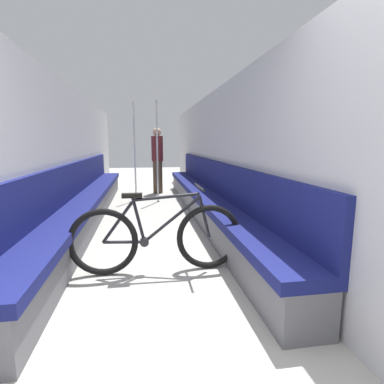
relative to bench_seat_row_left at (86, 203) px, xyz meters
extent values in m
cube|color=#B2B2B7|center=(-0.25, -0.09, 0.81)|extent=(0.10, 11.16, 2.25)
cube|color=#B2B2B7|center=(2.31, -0.09, 0.81)|extent=(0.10, 11.16, 2.25)
cube|color=#5B5B60|center=(0.03, 0.00, -0.14)|extent=(0.40, 7.07, 0.37)
cube|color=navy|center=(0.03, 0.00, 0.10)|extent=(0.47, 7.07, 0.10)
cube|color=navy|center=(-0.17, 0.00, 0.42)|extent=(0.07, 7.07, 0.53)
cube|color=#5B5B60|center=(2.02, 0.00, -0.14)|extent=(0.40, 7.07, 0.37)
cube|color=navy|center=(2.02, 0.00, 0.10)|extent=(0.47, 7.07, 0.10)
cube|color=navy|center=(2.22, 0.00, 0.42)|extent=(0.07, 7.07, 0.53)
torus|color=black|center=(0.55, -2.20, 0.02)|extent=(0.69, 0.06, 0.69)
torus|color=black|center=(1.63, -2.20, 0.02)|extent=(0.69, 0.06, 0.69)
cylinder|color=black|center=(0.75, -2.20, 0.01)|extent=(0.41, 0.03, 0.05)
cylinder|color=black|center=(0.70, -2.20, 0.22)|extent=(0.32, 0.03, 0.42)
cylinder|color=black|center=(0.90, -2.20, 0.25)|extent=(0.14, 0.03, 0.49)
cylinder|color=black|center=(1.24, -2.20, 0.23)|extent=(0.59, 0.03, 0.47)
cylinder|color=black|center=(1.18, -2.20, 0.46)|extent=(0.68, 0.03, 0.08)
cylinder|color=black|center=(1.58, -2.20, 0.25)|extent=(0.14, 0.03, 0.45)
cylinder|color=black|center=(0.95, -2.20, 0.01)|extent=(0.09, 0.06, 0.09)
cube|color=black|center=(0.85, -2.20, 0.49)|extent=(0.20, 0.07, 0.04)
cylinder|color=black|center=(1.52, -2.20, 0.56)|extent=(0.02, 0.46, 0.02)
cylinder|color=gray|center=(0.78, 1.82, -0.32)|extent=(0.08, 0.08, 0.01)
cylinder|color=silver|center=(0.78, 1.82, 0.80)|extent=(0.04, 0.04, 2.23)
cylinder|color=gray|center=(1.28, 1.54, -0.32)|extent=(0.08, 0.08, 0.01)
cylinder|color=silver|center=(1.28, 1.54, 0.80)|extent=(0.04, 0.04, 2.23)
cylinder|color=#473828|center=(1.33, 2.73, 0.10)|extent=(0.25, 0.25, 0.84)
cylinder|color=#5B1E23|center=(1.33, 2.73, 0.85)|extent=(0.30, 0.30, 0.65)
sphere|color=tan|center=(1.33, 2.73, 1.27)|extent=(0.21, 0.21, 0.21)
camera|label=1|loc=(0.97, -5.16, 1.01)|focal=28.00mm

